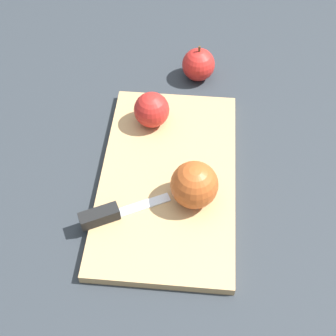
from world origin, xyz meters
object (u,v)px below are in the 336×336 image
object	(u,v)px
apple_half_right	(194,185)
knife	(104,215)
apple_half_left	(151,110)
apple_whole	(198,65)

from	to	relation	value
apple_half_right	knife	xyz separation A→B (m)	(0.03, -0.15, -0.03)
apple_half_right	apple_half_left	bearing A→B (deg)	54.22
apple_half_left	knife	distance (m)	0.24
apple_half_left	apple_whole	xyz separation A→B (m)	(-0.15, 0.10, -0.02)
apple_half_left	knife	bearing A→B (deg)	61.44
apple_whole	apple_half_right	bearing A→B (deg)	-5.94
apple_half_right	apple_whole	size ratio (longest dim) A/B	0.98
knife	apple_whole	bearing A→B (deg)	43.73
apple_whole	apple_half_left	bearing A→B (deg)	-34.48
apple_half_right	knife	size ratio (longest dim) A/B	0.52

